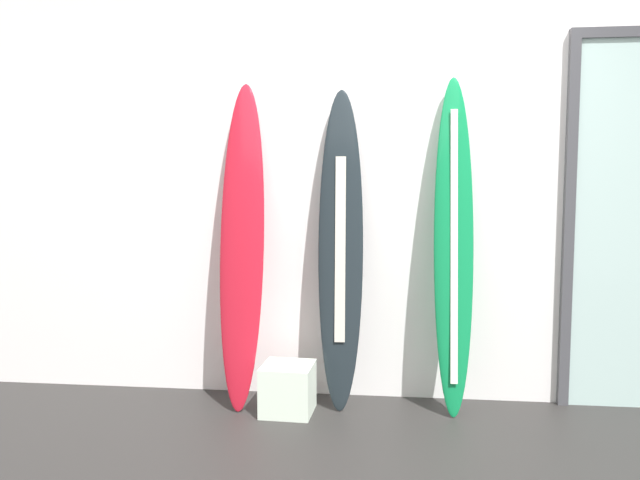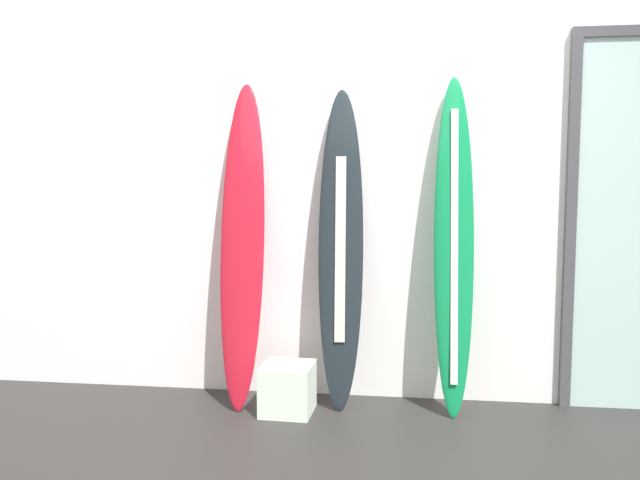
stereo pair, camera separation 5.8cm
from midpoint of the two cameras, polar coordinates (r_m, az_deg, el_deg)
name	(u,v)px [view 2 (the right image)]	position (r m, az deg, el deg)	size (l,w,h in m)	color
wall_back	(363,175)	(4.02, 4.33, 5.88)	(7.20, 0.20, 2.80)	white
surfboard_crimson	(242,247)	(3.82, -6.60, -0.59)	(0.28, 0.40, 1.96)	#B61526
surfboard_charcoal	(341,249)	(3.76, 2.34, -0.81)	(0.28, 0.32, 1.92)	black
surfboard_emerald	(454,248)	(3.75, 12.45, -0.72)	(0.24, 0.34, 1.98)	#108044
display_block_left	(288,388)	(3.81, -2.49, -13.26)	(0.31, 0.31, 0.29)	silver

